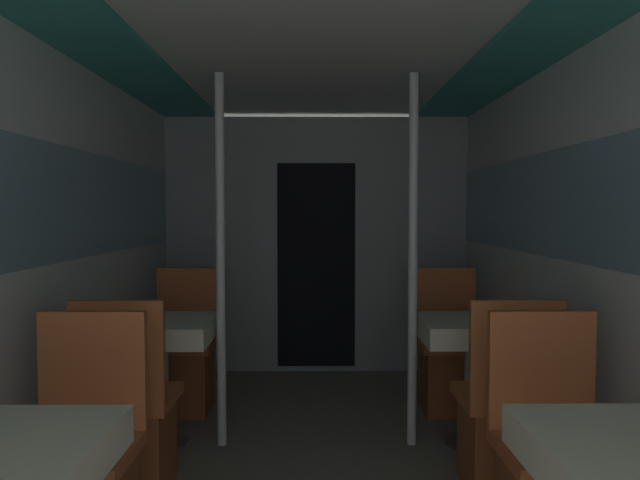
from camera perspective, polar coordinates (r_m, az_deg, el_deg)
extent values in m
cube|color=silver|center=(3.09, -24.42, -2.84)|extent=(0.05, 6.57, 2.10)
cube|color=#7A9EB7|center=(3.07, -24.34, 3.10)|extent=(0.03, 6.04, 0.57)
cube|color=silver|center=(3.10, 23.85, -2.81)|extent=(0.05, 6.57, 2.10)
cube|color=#7A9EB7|center=(3.08, 23.76, 3.11)|extent=(0.03, 6.04, 0.57)
cube|color=silver|center=(2.92, -0.26, 18.86)|extent=(2.53, 6.57, 0.04)
cube|color=teal|center=(3.09, -20.80, 17.13)|extent=(0.45, 6.30, 0.03)
cube|color=teal|center=(3.10, 20.23, 17.11)|extent=(0.45, 6.30, 0.03)
cube|color=gray|center=(5.17, -0.34, -0.44)|extent=(2.48, 0.08, 2.10)
cube|color=black|center=(5.14, -0.34, -2.33)|extent=(0.64, 0.01, 1.68)
cube|color=#C66033|center=(2.57, -21.43, -17.78)|extent=(0.42, 0.42, 0.05)
cube|color=#C66033|center=(2.66, -20.04, -11.16)|extent=(0.42, 0.04, 0.47)
cylinder|color=#4C4C51|center=(3.85, -14.27, -17.56)|extent=(0.31, 0.31, 0.01)
cylinder|color=#B7B7BC|center=(3.74, -14.34, -12.56)|extent=(0.09, 0.09, 0.68)
cube|color=#B2B2B7|center=(3.66, -14.40, -7.28)|extent=(0.55, 0.55, 0.02)
cube|color=beige|center=(3.67, -14.39, -7.97)|extent=(0.59, 0.59, 0.12)
cube|color=brown|center=(3.25, -16.89, -17.68)|extent=(0.36, 0.36, 0.42)
cube|color=#C66033|center=(3.17, -16.95, -13.71)|extent=(0.42, 0.42, 0.05)
cube|color=#C66033|center=(2.93, -18.09, -9.84)|extent=(0.42, 0.04, 0.47)
cube|color=brown|center=(4.33, -12.42, -12.42)|extent=(0.36, 0.36, 0.42)
cube|color=#C66033|center=(4.27, -12.45, -9.38)|extent=(0.42, 0.42, 0.05)
cube|color=#C66033|center=(4.41, -11.97, -5.56)|extent=(0.42, 0.04, 0.47)
cylinder|color=silver|center=(3.55, -9.08, -1.93)|extent=(0.05, 0.05, 2.10)
cube|color=#C66033|center=(2.58, 20.96, -17.71)|extent=(0.42, 0.42, 0.05)
cube|color=#C66033|center=(2.67, 19.55, -11.11)|extent=(0.42, 0.04, 0.47)
cylinder|color=#4C4C51|center=(3.85, 13.68, -17.53)|extent=(0.31, 0.31, 0.01)
cylinder|color=#B7B7BC|center=(3.74, 13.74, -12.53)|extent=(0.09, 0.09, 0.68)
cube|color=#B2B2B7|center=(3.67, 13.80, -7.26)|extent=(0.55, 0.55, 0.02)
cube|color=beige|center=(3.68, 13.79, -7.95)|extent=(0.59, 0.59, 0.12)
cube|color=brown|center=(3.25, 16.35, -17.64)|extent=(0.36, 0.36, 0.42)
cube|color=#C66033|center=(3.18, 16.41, -13.67)|extent=(0.42, 0.42, 0.05)
cube|color=#C66033|center=(2.94, 17.56, -9.80)|extent=(0.42, 0.04, 0.47)
cube|color=brown|center=(4.33, 11.78, -12.40)|extent=(0.36, 0.36, 0.42)
cube|color=#C66033|center=(4.27, 11.81, -9.36)|extent=(0.42, 0.42, 0.05)
cube|color=#C66033|center=(4.41, 11.32, -5.55)|extent=(0.42, 0.04, 0.47)
cylinder|color=silver|center=(3.56, 8.49, -1.92)|extent=(0.05, 0.05, 2.10)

